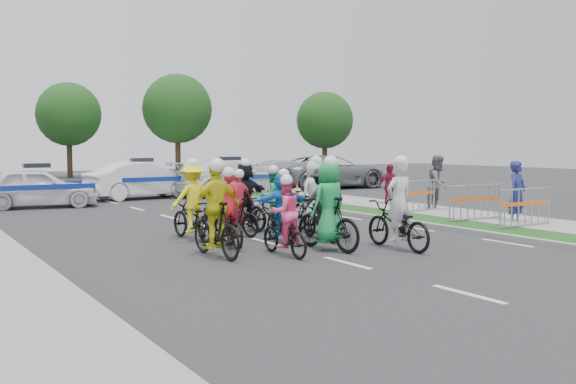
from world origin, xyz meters
TOP-DOWN VIEW (x-y plane):
  - ground at (0.00, 0.00)m, footprint 90.00×90.00m
  - curb_right at (5.10, 5.00)m, footprint 0.20×60.00m
  - grass_strip at (5.80, 5.00)m, footprint 1.20×60.00m
  - sidewalk_right at (7.60, 5.00)m, footprint 2.40×60.00m
  - rider_0 at (1.90, 0.70)m, footprint 0.75×2.01m
  - rider_1 at (0.57, 1.40)m, footprint 0.91×1.98m
  - rider_2 at (-0.58, 1.32)m, footprint 0.70×1.64m
  - rider_3 at (-1.82, 1.90)m, footprint 1.02×1.91m
  - rider_4 at (1.26, 2.66)m, footprint 1.05×1.81m
  - rider_5 at (0.31, 2.85)m, footprint 1.40×1.67m
  - rider_6 at (-1.02, 3.01)m, footprint 0.77×1.78m
  - rider_7 at (1.86, 3.79)m, footprint 0.87×1.91m
  - rider_8 at (0.91, 4.33)m, footprint 0.75×1.73m
  - rider_9 at (-0.05, 4.34)m, footprint 0.88×1.63m
  - rider_10 at (-1.28, 4.32)m, footprint 1.11×1.94m
  - rider_11 at (0.54, 5.10)m, footprint 1.56×1.86m
  - police_car_0 at (-2.83, 14.34)m, footprint 4.39×2.35m
  - police_car_1 at (1.62, 16.02)m, footprint 4.81×2.26m
  - police_car_2 at (5.42, 15.46)m, footprint 5.46×2.51m
  - civilian_sedan at (9.79, 17.66)m, footprint 5.02×2.17m
  - civilian_suv at (11.89, 16.91)m, footprint 6.16×3.10m
  - spectator_0 at (7.45, 1.99)m, footprint 0.73×0.55m
  - spectator_1 at (8.08, 5.61)m, footprint 1.08×0.94m
  - spectator_2 at (7.73, 7.65)m, footprint 0.91×0.38m
  - barrier_0 at (6.70, 1.14)m, footprint 2.00×0.51m
  - barrier_1 at (6.70, 2.83)m, footprint 2.02×0.59m
  - barrier_2 at (6.70, 5.33)m, footprint 2.02×0.58m
  - cone_0 at (5.07, 8.75)m, footprint 0.40×0.40m
  - cone_1 at (6.47, 11.70)m, footprint 0.40×0.40m
  - tree_1 at (9.00, 30.00)m, footprint 4.55×4.55m
  - tree_2 at (18.00, 26.00)m, footprint 3.85×3.85m
  - tree_4 at (3.00, 34.00)m, footprint 4.20×4.20m

SIDE VIEW (x-z plane):
  - ground at x=0.00m, z-range 0.00..0.00m
  - grass_strip at x=5.80m, z-range 0.00..0.11m
  - curb_right at x=5.10m, z-range 0.00..0.12m
  - sidewalk_right at x=7.60m, z-range 0.00..0.13m
  - cone_0 at x=5.07m, z-range -0.01..0.69m
  - cone_1 at x=6.47m, z-range -0.01..0.69m
  - barrier_0 at x=6.70m, z-range 0.00..1.12m
  - barrier_1 at x=6.70m, z-range 0.00..1.12m
  - barrier_2 at x=6.70m, z-range 0.00..1.12m
  - rider_6 at x=-1.02m, z-range -0.30..1.47m
  - rider_2 at x=-0.58m, z-range -0.21..1.46m
  - rider_9 at x=-0.05m, z-range -0.18..1.47m
  - rider_8 at x=0.91m, z-range -0.22..1.52m
  - rider_0 at x=1.90m, z-range -0.35..1.68m
  - rider_4 at x=1.26m, z-range -0.20..1.59m
  - police_car_0 at x=-2.83m, z-range 0.00..1.42m
  - civilian_sedan at x=9.79m, z-range 0.00..1.44m
  - rider_5 at x=0.31m, z-range -0.13..1.58m
  - rider_10 at x=-1.28m, z-range -0.22..1.72m
  - rider_3 at x=-1.82m, z-range -0.23..1.76m
  - police_car_1 at x=1.62m, z-range 0.00..1.52m
  - rider_7 at x=1.86m, z-range -0.22..1.75m
  - police_car_2 at x=5.42m, z-range 0.00..1.55m
  - spectator_2 at x=7.73m, z-range 0.00..1.55m
  - rider_1 at x=0.57m, z-range -0.23..1.80m
  - rider_11 at x=0.54m, z-range -0.15..1.74m
  - civilian_suv at x=11.89m, z-range 0.00..1.67m
  - spectator_0 at x=7.45m, z-range 0.00..1.80m
  - spectator_1 at x=8.08m, z-range 0.00..1.89m
  - tree_2 at x=18.00m, z-range 0.95..6.72m
  - tree_4 at x=3.00m, z-range 1.04..7.34m
  - tree_1 at x=9.00m, z-range 1.12..7.95m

